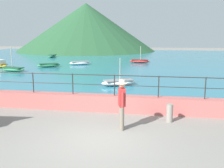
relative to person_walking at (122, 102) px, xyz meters
The scene contains 14 objects.
ground_plane 1.60m from the person_walking, 117.58° to the right, with size 120.00×120.00×0.00m, color gray.
promenade_wall 2.24m from the person_walking, 105.87° to the left, with size 20.00×0.56×0.70m, color #BC605B.
railing 2.18m from the person_walking, 105.87° to the left, with size 18.44×0.04×0.90m.
lake_water 24.74m from the person_walking, 91.37° to the left, with size 64.00×44.32×0.06m, color teal.
hill_main 44.75m from the person_walking, 106.80° to the left, with size 27.65×27.65×9.40m, color #285633.
person_walking is the anchor object (origin of this frame).
bollard 2.10m from the person_walking, 32.82° to the left, with size 0.24×0.24×0.69m, color gray.
boat_0 7.68m from the person_walking, 99.08° to the left, with size 2.43×1.97×1.75m.
boat_1 16.69m from the person_walking, 132.61° to the left, with size 2.44×1.37×2.17m.
boat_2 20.53m from the person_walking, 133.88° to the left, with size 2.45×1.90×0.76m.
boat_3 18.45m from the person_walking, 121.00° to the left, with size 2.43×1.96×0.36m.
boat_4 19.57m from the person_walking, 110.86° to the left, with size 2.46×1.81×0.36m.
boat_5 21.36m from the person_walking, 92.03° to the left, with size 2.35×1.03×1.92m.
boat_7 30.07m from the person_walking, 117.08° to the left, with size 1.09×2.37×0.36m.
Camera 1 is at (1.70, -7.34, 3.25)m, focal length 41.30 mm.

